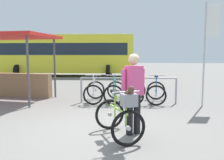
{
  "coord_description": "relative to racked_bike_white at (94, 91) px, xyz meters",
  "views": [
    {
      "loc": [
        0.72,
        -4.8,
        1.63
      ],
      "look_at": [
        0.22,
        0.86,
        1.0
      ],
      "focal_mm": 37.36,
      "sensor_mm": 36.0,
      "label": 1
    }
  ],
  "objects": [
    {
      "name": "racked_bike_teal",
      "position": [
        0.7,
        0.02,
        -0.0
      ],
      "size": [
        0.67,
        1.12,
        0.98
      ],
      "color": "black",
      "rests_on": "ground"
    },
    {
      "name": "ground_plane",
      "position": [
        0.57,
        -3.02,
        -0.37
      ],
      "size": [
        80.0,
        80.0,
        0.0
      ],
      "primitive_type": "plane",
      "color": "slate"
    },
    {
      "name": "racked_bike_yellow",
      "position": [
        1.4,
        0.04,
        0.0
      ],
      "size": [
        0.77,
        1.16,
        0.97
      ],
      "color": "black",
      "rests_on": "ground"
    },
    {
      "name": "bike_rack_rail",
      "position": [
        1.16,
        -0.14,
        0.3
      ],
      "size": [
        3.21,
        0.16,
        0.88
      ],
      "color": "#99999E",
      "rests_on": "ground"
    },
    {
      "name": "bus_distant",
      "position": [
        -3.69,
        9.5,
        1.37
      ],
      "size": [
        10.08,
        3.62,
        3.08
      ],
      "color": "yellow",
      "rests_on": "ground"
    },
    {
      "name": "racked_bike_blue",
      "position": [
        2.1,
        0.06,
        -0.0
      ],
      "size": [
        0.76,
        1.15,
        0.97
      ],
      "color": "black",
      "rests_on": "ground"
    },
    {
      "name": "racked_bike_white",
      "position": [
        0.0,
        0.0,
        0.0
      ],
      "size": [
        0.74,
        1.14,
        0.97
      ],
      "color": "black",
      "rests_on": "ground"
    },
    {
      "name": "person_with_featured_bike",
      "position": [
        1.32,
        -3.17,
        0.54
      ],
      "size": [
        0.47,
        0.35,
        1.64
      ],
      "color": "black",
      "rests_on": "ground"
    },
    {
      "name": "featured_bicycle",
      "position": [
        1.07,
        -3.48,
        0.12
      ],
      "size": [
        1.05,
        1.26,
        1.09
      ],
      "color": "black",
      "rests_on": "ground"
    },
    {
      "name": "banner_flag",
      "position": [
        3.62,
        -0.42,
        1.86
      ],
      "size": [
        0.45,
        0.05,
        3.2
      ],
      "color": "#B2B2B7",
      "rests_on": "ground"
    },
    {
      "name": "market_stall",
      "position": [
        -2.99,
        0.35,
        1.03
      ],
      "size": [
        3.36,
        2.66,
        2.3
      ],
      "color": "#4C4C51",
      "rests_on": "ground"
    }
  ]
}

